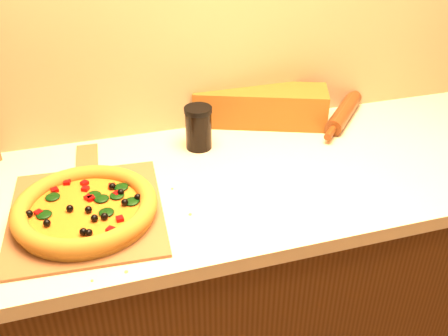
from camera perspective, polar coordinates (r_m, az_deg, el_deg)
cabinet at (r=1.72m, az=2.39°, el=-13.84°), size 2.80×0.65×0.86m
countertop at (r=1.44m, az=2.79°, el=-1.17°), size 2.84×0.68×0.04m
pizza_peel at (r=1.32m, az=-15.43°, el=-4.51°), size 0.40×0.58×0.01m
pizza at (r=1.27m, az=-15.55°, el=-4.47°), size 0.35×0.35×0.05m
bottle_cap at (r=1.22m, az=-19.01°, el=-8.72°), size 0.04×0.04×0.01m
rolling_pin at (r=1.76m, az=13.57°, el=6.22°), size 0.29×0.31×0.06m
bread_bag at (r=1.69m, az=4.16°, el=7.15°), size 0.46×0.29×0.12m
dark_jar at (r=1.52m, az=-2.93°, el=4.63°), size 0.08×0.08×0.13m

